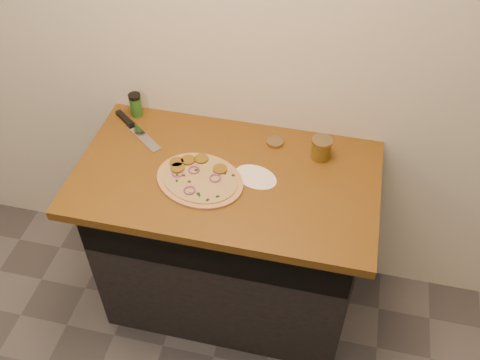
% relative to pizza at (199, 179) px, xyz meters
% --- Properties ---
extents(cabinet, '(1.10, 0.60, 0.86)m').
position_rel_pizza_xyz_m(cabinet, '(0.09, 0.09, -0.48)').
color(cabinet, black).
rests_on(cabinet, ground).
extents(countertop, '(1.20, 0.70, 0.04)m').
position_rel_pizza_xyz_m(countertop, '(0.09, 0.06, -0.03)').
color(countertop, brown).
rests_on(countertop, cabinet).
extents(pizza, '(0.44, 0.44, 0.02)m').
position_rel_pizza_xyz_m(pizza, '(0.00, 0.00, 0.00)').
color(pizza, tan).
rests_on(pizza, countertop).
extents(chefs_knife, '(0.28, 0.23, 0.02)m').
position_rel_pizza_xyz_m(chefs_knife, '(-0.36, 0.24, -0.00)').
color(chefs_knife, '#B7BAC1').
rests_on(chefs_knife, countertop).
extents(mason_jar_lid, '(0.08, 0.08, 0.02)m').
position_rel_pizza_xyz_m(mason_jar_lid, '(0.25, 0.28, -0.00)').
color(mason_jar_lid, '#998058').
rests_on(mason_jar_lid, countertop).
extents(salsa_jar, '(0.08, 0.08, 0.09)m').
position_rel_pizza_xyz_m(salsa_jar, '(0.44, 0.24, 0.04)').
color(salsa_jar, '#A03010').
rests_on(salsa_jar, countertop).
extents(spice_shaker, '(0.05, 0.05, 0.11)m').
position_rel_pizza_xyz_m(spice_shaker, '(-0.38, 0.34, 0.05)').
color(spice_shaker, '#255E1D').
rests_on(spice_shaker, countertop).
extents(flour_spill, '(0.23, 0.23, 0.00)m').
position_rel_pizza_xyz_m(flour_spill, '(0.21, 0.07, -0.01)').
color(flour_spill, silver).
rests_on(flour_spill, countertop).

